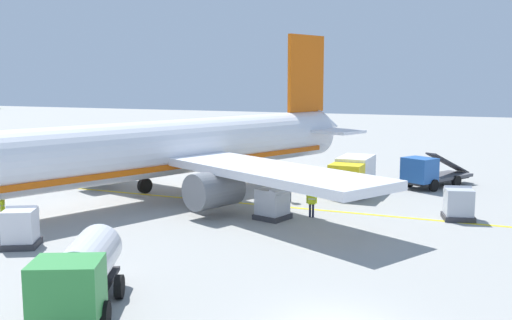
{
  "coord_description": "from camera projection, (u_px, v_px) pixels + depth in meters",
  "views": [
    {
      "loc": [
        -17.71,
        -4.65,
        8.13
      ],
      "look_at": [
        15.51,
        9.32,
        3.16
      ],
      "focal_mm": 40.87,
      "sensor_mm": 36.0,
      "label": 1
    }
  ],
  "objects": [
    {
      "name": "cargo_container_far",
      "position": [
        21.0,
        228.0,
        28.45
      ],
      "size": [
        2.26,
        2.26,
        1.99
      ],
      "color": "#333338",
      "rests_on": "ground"
    },
    {
      "name": "service_truck_catering",
      "position": [
        81.0,
        272.0,
        20.54
      ],
      "size": [
        6.06,
        4.27,
        2.4
      ],
      "color": "#338C3F",
      "rests_on": "ground"
    },
    {
      "name": "cargo_container_near",
      "position": [
        273.0,
        204.0,
        34.14
      ],
      "size": [
        2.11,
        2.11,
        1.94
      ],
      "color": "#333338",
      "rests_on": "ground"
    },
    {
      "name": "crew_loader_right",
      "position": [
        312.0,
        202.0,
        34.61
      ],
      "size": [
        0.36,
        0.6,
        1.61
      ],
      "color": "#191E33",
      "rests_on": "ground"
    },
    {
      "name": "crew_marshaller",
      "position": [
        3.0,
        208.0,
        32.47
      ],
      "size": [
        0.5,
        0.47,
        1.73
      ],
      "color": "#191E33",
      "rests_on": "ground"
    },
    {
      "name": "apron_guide_line",
      "position": [
        228.0,
        202.0,
        39.07
      ],
      "size": [
        0.3,
        60.0,
        0.01
      ],
      "primitive_type": "cube",
      "color": "yellow",
      "rests_on": "ground"
    },
    {
      "name": "service_truck_fuel",
      "position": [
        353.0,
        174.0,
        41.6
      ],
      "size": [
        5.35,
        2.51,
        2.62
      ],
      "color": "yellow",
      "rests_on": "ground"
    },
    {
      "name": "cargo_container_mid",
      "position": [
        458.0,
        204.0,
        34.03
      ],
      "size": [
        2.08,
        2.08,
        1.96
      ],
      "color": "#333338",
      "rests_on": "ground"
    },
    {
      "name": "service_truck_baggage",
      "position": [
        429.0,
        173.0,
        43.94
      ],
      "size": [
        6.59,
        5.01,
        2.67
      ],
      "color": "#2659A5",
      "rests_on": "ground"
    },
    {
      "name": "airliner_foreground",
      "position": [
        155.0,
        151.0,
        39.21
      ],
      "size": [
        39.97,
        33.57,
        11.9
      ],
      "color": "white",
      "rests_on": "ground"
    },
    {
      "name": "crew_loader_left",
      "position": [
        289.0,
        187.0,
        38.92
      ],
      "size": [
        0.61,
        0.33,
        1.73
      ],
      "color": "#191E33",
      "rests_on": "ground"
    }
  ]
}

